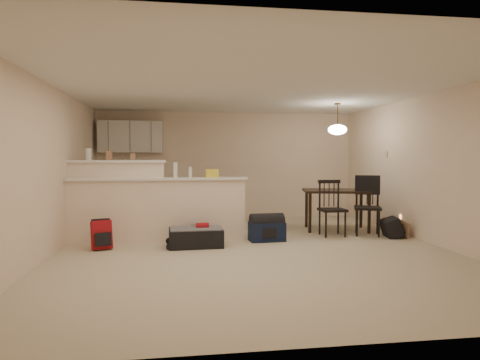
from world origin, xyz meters
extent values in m
plane|color=#C4B597|center=(0.00, 0.00, 0.00)|extent=(7.00, 7.00, 0.00)
plane|color=white|center=(0.00, 0.00, 2.50)|extent=(7.00, 7.00, 0.00)
cube|color=beige|center=(0.00, 3.50, 1.25)|extent=(6.00, 0.02, 2.50)
cube|color=beige|center=(0.00, -3.50, 1.25)|extent=(6.00, 0.02, 2.50)
cube|color=beige|center=(-3.00, 0.00, 1.25)|extent=(0.02, 7.00, 2.50)
cube|color=beige|center=(3.00, 0.00, 1.25)|extent=(0.02, 7.00, 2.50)
cube|color=#F6E0C7|center=(-1.50, 0.90, 0.53)|extent=(3.00, 0.28, 1.05)
cube|color=white|center=(-1.50, 0.90, 1.07)|extent=(3.08, 0.38, 0.04)
cube|color=#F6E0C7|center=(-2.20, 1.12, 0.68)|extent=(1.60, 0.24, 1.35)
cube|color=white|center=(-2.20, 1.12, 1.37)|extent=(1.68, 0.34, 0.04)
cube|color=white|center=(-2.20, 3.32, 1.90)|extent=(1.40, 0.34, 0.70)
cube|color=white|center=(-2.00, 3.19, 0.45)|extent=(1.80, 0.60, 0.90)
cube|color=beige|center=(2.98, 1.55, 1.50)|extent=(0.02, 0.12, 0.12)
cylinder|color=silver|center=(-2.68, 1.12, 1.49)|extent=(0.10, 0.10, 0.20)
cube|color=#976E4E|center=(-2.33, 1.12, 1.47)|extent=(0.10, 0.07, 0.16)
cube|color=#976E4E|center=(-1.93, 1.12, 1.45)|extent=(0.08, 0.06, 0.12)
cylinder|color=silver|center=(-1.20, 0.90, 1.22)|extent=(0.07, 0.07, 0.26)
cylinder|color=silver|center=(-0.94, 0.90, 1.18)|extent=(0.06, 0.06, 0.18)
cube|color=#976E4E|center=(-0.56, 0.90, 1.16)|extent=(0.22, 0.18, 0.14)
cube|color=black|center=(1.94, 1.50, 0.78)|extent=(1.43, 1.09, 0.04)
cylinder|color=black|center=(1.33, 1.27, 0.38)|extent=(0.06, 0.06, 0.76)
cylinder|color=black|center=(2.42, 1.05, 0.38)|extent=(0.06, 0.06, 0.76)
cylinder|color=black|center=(1.47, 1.94, 0.38)|extent=(0.06, 0.06, 0.76)
cylinder|color=black|center=(2.55, 1.72, 0.38)|extent=(0.06, 0.06, 0.76)
cylinder|color=brown|center=(1.94, 1.50, 2.25)|extent=(0.02, 0.02, 0.50)
cylinder|color=brown|center=(1.94, 1.50, 2.48)|extent=(0.12, 0.12, 0.03)
ellipsoid|color=white|center=(1.94, 1.50, 1.98)|extent=(0.36, 0.36, 0.20)
cube|color=black|center=(-0.88, 0.33, 0.14)|extent=(0.87, 0.59, 0.29)
cube|color=maroon|center=(-2.34, 0.33, 0.22)|extent=(0.34, 0.28, 0.45)
cube|color=#101A34|center=(0.35, 0.61, 0.16)|extent=(0.62, 0.37, 0.33)
cube|color=black|center=(2.64, 0.61, 0.17)|extent=(0.33, 0.42, 0.34)
cube|color=#976E4E|center=(2.81, 0.61, 0.16)|extent=(0.10, 0.41, 0.31)
camera|label=1|loc=(-1.14, -6.54, 1.43)|focal=32.00mm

